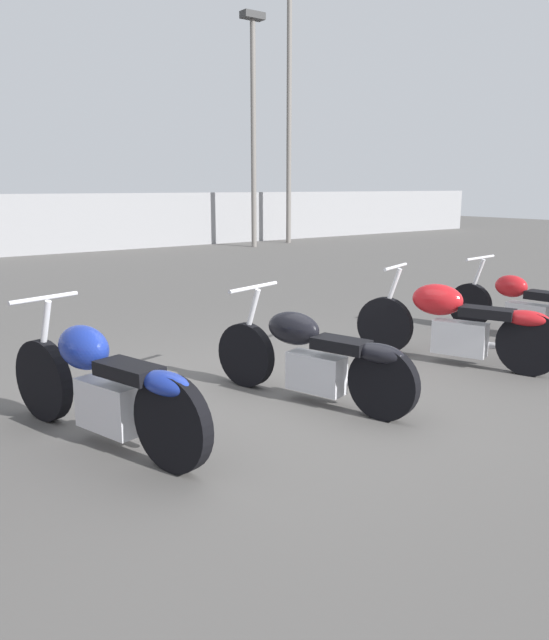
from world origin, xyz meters
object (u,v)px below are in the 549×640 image
Objects in this scene: light_pole_left at (289,85)px; motorcycle_slot_1 at (104,386)px; motorcycle_slot_3 at (456,323)px; light_pole_right at (253,111)px; motorcycle_slot_2 at (314,357)px; motorcycle_slot_4 at (528,306)px.

light_pole_left is 4.06× the size of motorcycle_slot_1.
light_pole_left is 15.31m from motorcycle_slot_3.
motorcycle_slot_2 is (-7.72, -12.10, -3.65)m from light_pole_right.
light_pole_right reaches higher than motorcycle_slot_3.
light_pole_left is at bearing 15.73° from light_pole_right.
light_pole_left is at bearing 38.83° from motorcycle_slot_3.
light_pole_right is at bearing -164.27° from light_pole_left.
light_pole_right is 13.02m from motorcycle_slot_4.
light_pole_left is 14.35m from motorcycle_slot_4.
motorcycle_slot_1 reaches higher than motorcycle_slot_3.
light_pole_left reaches higher than motorcycle_slot_3.
light_pole_left is 4.25× the size of motorcycle_slot_4.
motorcycle_slot_1 is 3.80m from motorcycle_slot_3.
light_pole_left is 4.13× the size of motorcycle_slot_3.
motorcycle_slot_2 is 0.98× the size of motorcycle_slot_4.
motorcycle_slot_4 is (-4.01, -11.83, -3.67)m from light_pole_right.
motorcycle_slot_4 is at bearing -12.17° from motorcycle_slot_2.
motorcycle_slot_2 is (-9.45, -12.59, -4.61)m from light_pole_left.
motorcycle_slot_4 is at bearing -115.01° from light_pole_left.
motorcycle_slot_1 is 1.82m from motorcycle_slot_2.
light_pole_right is at bearing 35.97° from motorcycle_slot_1.
light_pole_right is at bearing 64.45° from motorcycle_slot_4.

